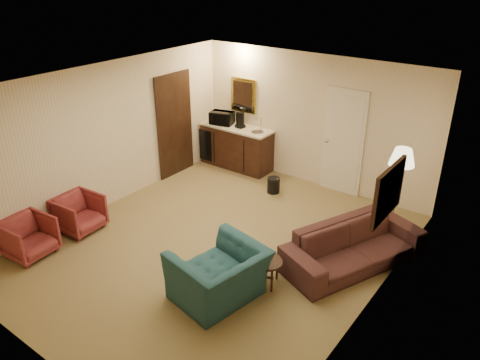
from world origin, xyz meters
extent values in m
plane|color=#9B874F|center=(0.00, 0.00, 0.00)|extent=(6.00, 6.00, 0.00)
cube|color=beige|center=(0.00, 3.00, 1.30)|extent=(5.00, 0.02, 2.60)
cube|color=beige|center=(-2.50, 0.00, 1.30)|extent=(0.02, 6.00, 2.60)
cube|color=beige|center=(2.50, 0.00, 1.30)|extent=(0.02, 6.00, 2.60)
cube|color=white|center=(0.00, 0.00, 2.60)|extent=(5.00, 6.00, 0.02)
cube|color=beige|center=(0.70, 2.97, 1.02)|extent=(0.82, 0.06, 2.05)
cube|color=black|center=(-2.47, 1.70, 1.05)|extent=(0.06, 0.98, 2.10)
cube|color=yellow|center=(-1.65, 2.97, 1.55)|extent=(0.62, 0.04, 0.72)
cube|color=black|center=(2.46, 0.40, 1.55)|extent=(0.06, 0.90, 0.70)
cube|color=#391E12|center=(-1.65, 2.72, 0.46)|extent=(1.64, 0.58, 0.92)
imported|color=black|center=(1.95, 0.84, 0.43)|extent=(1.44, 2.27, 0.86)
imported|color=#1F484D|center=(0.83, -0.96, 0.50)|extent=(0.94, 1.26, 1.00)
imported|color=#9A3532|center=(-2.15, -0.98, 0.34)|extent=(0.68, 0.71, 0.69)
imported|color=#9A3532|center=(-2.15, -1.90, 0.34)|extent=(0.68, 0.72, 0.69)
cube|color=black|center=(1.06, -0.37, 0.21)|extent=(0.86, 0.71, 0.43)
cube|color=#C58941|center=(2.09, 2.07, 0.76)|extent=(0.46, 0.46, 1.51)
cylinder|color=black|center=(-0.30, 2.13, 0.15)|extent=(0.32, 0.32, 0.31)
imported|color=black|center=(-2.01, 2.68, 1.09)|extent=(0.54, 0.39, 0.33)
cylinder|color=black|center=(-1.56, 2.73, 1.08)|extent=(0.21, 0.21, 0.33)
camera|label=1|loc=(4.07, -4.85, 4.17)|focal=35.00mm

